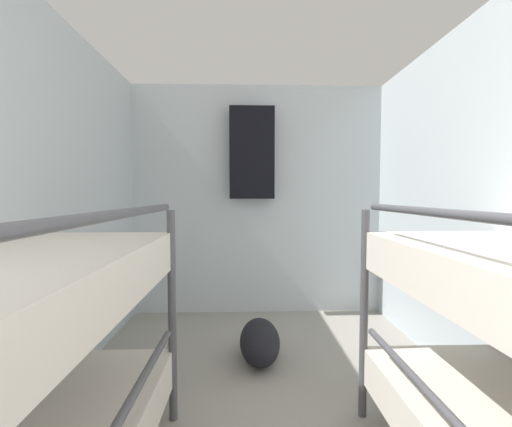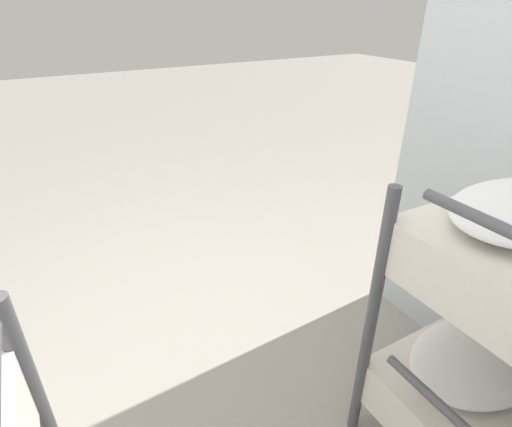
# 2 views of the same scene
# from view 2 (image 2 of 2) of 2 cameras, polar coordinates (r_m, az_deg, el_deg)

# --- Properties ---
(ground_plane) EXTENTS (20.00, 20.00, 0.00)m
(ground_plane) POSITION_cam_2_polar(r_m,az_deg,el_deg) (2.14, -9.16, -22.32)
(ground_plane) COLOR gray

